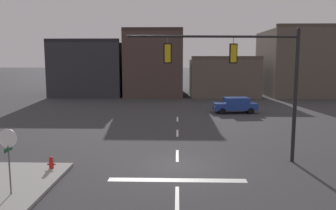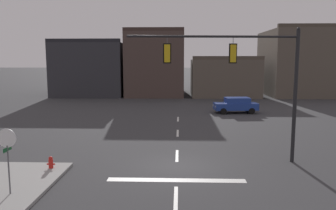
{
  "view_description": "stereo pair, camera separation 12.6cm",
  "coord_description": "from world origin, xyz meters",
  "px_view_note": "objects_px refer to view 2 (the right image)",
  "views": [
    {
      "loc": [
        0.0,
        -17.02,
        5.56
      ],
      "look_at": [
        -0.61,
        4.6,
        2.61
      ],
      "focal_mm": 36.21,
      "sensor_mm": 36.0,
      "label": 1
    },
    {
      "loc": [
        0.13,
        -17.02,
        5.56
      ],
      "look_at": [
        -0.61,
        4.6,
        2.61
      ],
      "focal_mm": 36.21,
      "sensor_mm": 36.0,
      "label": 2
    }
  ],
  "objects_px": {
    "car_lot_nearside": "(236,105)",
    "fire_hydrant": "(51,165)",
    "signal_mast_near_side": "(248,70)",
    "stop_sign": "(7,146)"
  },
  "relations": [
    {
      "from": "signal_mast_near_side",
      "to": "car_lot_nearside",
      "type": "xyz_separation_m",
      "value": [
        2.29,
        17.01,
        -4.12
      ]
    },
    {
      "from": "stop_sign",
      "to": "fire_hydrant",
      "type": "xyz_separation_m",
      "value": [
        0.43,
        3.25,
        -1.82
      ]
    },
    {
      "from": "signal_mast_near_side",
      "to": "stop_sign",
      "type": "bearing_deg",
      "value": -154.27
    },
    {
      "from": "fire_hydrant",
      "to": "car_lot_nearside",
      "type": "bearing_deg",
      "value": 56.87
    },
    {
      "from": "car_lot_nearside",
      "to": "fire_hydrant",
      "type": "xyz_separation_m",
      "value": [
        -12.25,
        -18.77,
        -0.53
      ]
    },
    {
      "from": "stop_sign",
      "to": "car_lot_nearside",
      "type": "relative_size",
      "value": 0.62
    },
    {
      "from": "fire_hydrant",
      "to": "stop_sign",
      "type": "bearing_deg",
      "value": -97.54
    },
    {
      "from": "signal_mast_near_side",
      "to": "stop_sign",
      "type": "distance_m",
      "value": 11.87
    },
    {
      "from": "car_lot_nearside",
      "to": "fire_hydrant",
      "type": "distance_m",
      "value": 22.42
    },
    {
      "from": "signal_mast_near_side",
      "to": "fire_hydrant",
      "type": "relative_size",
      "value": 11.9
    }
  ]
}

